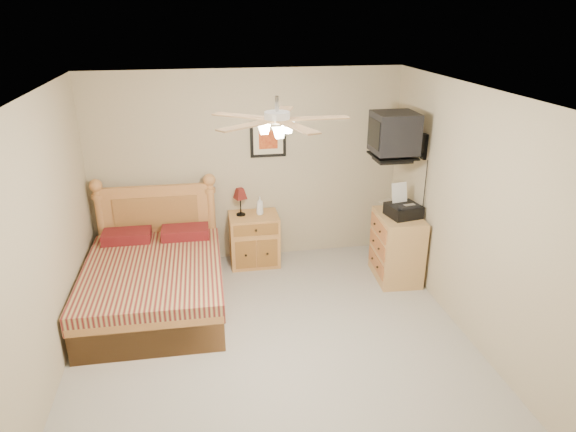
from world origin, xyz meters
name	(u,v)px	position (x,y,z in m)	size (l,w,h in m)	color
floor	(276,355)	(0.00, 0.00, 0.00)	(4.50, 4.50, 0.00)	#9C968D
ceiling	(273,97)	(0.00, 0.00, 2.50)	(4.00, 4.50, 0.04)	white
wall_back	(248,168)	(0.00, 2.25, 1.25)	(4.00, 0.04, 2.50)	tan
wall_front	(345,426)	(0.00, -2.25, 1.25)	(4.00, 0.04, 2.50)	tan
wall_left	(36,257)	(-2.00, 0.00, 1.25)	(0.04, 4.50, 2.50)	tan
wall_right	(481,224)	(2.00, 0.00, 1.25)	(0.04, 4.50, 2.50)	tan
bed	(151,257)	(-1.20, 1.12, 0.63)	(1.48, 1.94, 1.25)	#C0813D
nightstand	(254,239)	(0.03, 2.00, 0.34)	(0.63, 0.47, 0.68)	#AF7F3A
table_lamp	(240,202)	(-0.13, 2.04, 0.87)	(0.20, 0.20, 0.36)	#5D1713
lotion_bottle	(260,206)	(0.12, 2.02, 0.81)	(0.09, 0.09, 0.24)	white
framed_picture	(268,139)	(0.27, 2.23, 1.62)	(0.46, 0.04, 0.46)	black
dresser	(397,247)	(1.73, 1.29, 0.42)	(0.50, 0.71, 0.84)	tan
fax_machine	(404,201)	(1.76, 1.26, 1.04)	(0.36, 0.38, 0.38)	black
magazine_lower	(387,207)	(1.66, 1.55, 0.86)	(0.22, 0.29, 0.03)	beige
magazine_upper	(387,205)	(1.67, 1.56, 0.88)	(0.20, 0.27, 0.02)	tan
wall_tv	(407,136)	(1.75, 1.34, 1.81)	(0.56, 0.46, 0.58)	black
ceiling_fan	(277,120)	(0.00, -0.20, 2.36)	(1.14, 1.14, 0.28)	silver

